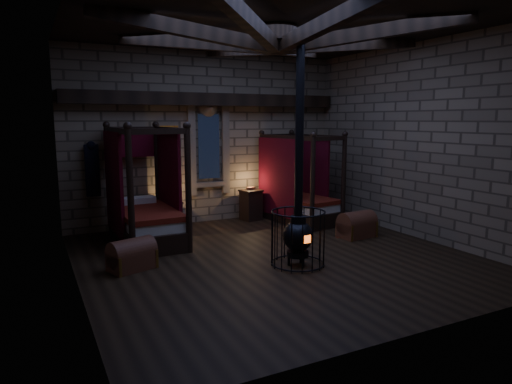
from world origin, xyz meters
name	(u,v)px	position (x,y,z in m)	size (l,w,h in m)	color
room	(275,53)	(0.00, 0.09, 3.74)	(7.02, 7.02, 4.29)	black
bed_left	(146,214)	(-1.91, 2.21, 0.60)	(1.25, 2.33, 2.41)	black
bed_right	(298,200)	(2.02, 2.46, 0.54)	(1.39, 2.23, 2.19)	black
trunk_left	(132,256)	(-2.57, 0.49, 0.25)	(0.87, 0.70, 0.56)	#5C2E1D
trunk_right	(357,225)	(2.32, 0.49, 0.26)	(0.85, 0.58, 0.59)	#5C2E1D
nightstand_left	(173,215)	(-1.08, 3.05, 0.34)	(0.44, 0.42, 0.81)	black
nightstand_right	(251,205)	(1.00, 3.11, 0.40)	(0.56, 0.55, 0.86)	black
stove	(298,232)	(0.11, -0.60, 0.61)	(0.96, 0.96, 4.05)	black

